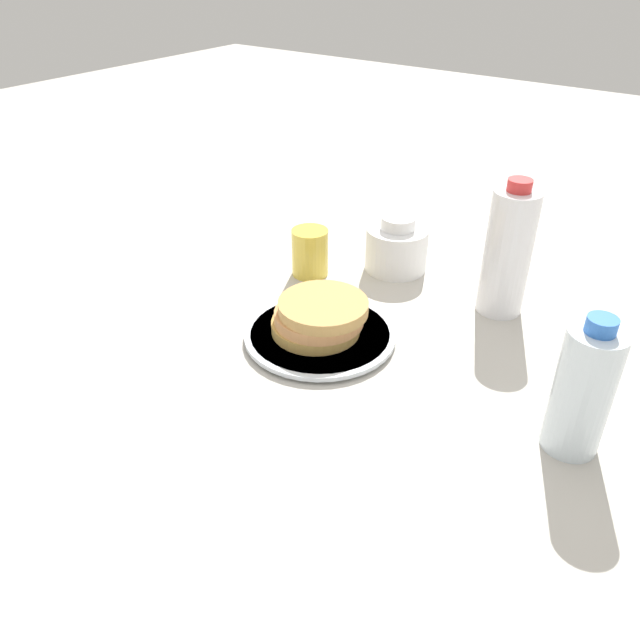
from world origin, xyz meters
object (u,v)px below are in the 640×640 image
object	(u,v)px
pancake_stack	(319,316)
water_bottle_mid	(508,252)
plate	(320,335)
water_bottle_near	(583,390)
cream_jug	(396,247)
juice_glass	(310,252)

from	to	relation	value
pancake_stack	water_bottle_mid	bearing A→B (deg)	141.97
plate	pancake_stack	bearing A→B (deg)	-110.12
pancake_stack	water_bottle_near	xyz separation A→B (m)	(0.01, 0.38, 0.05)
pancake_stack	cream_jug	world-z (taller)	cream_jug
pancake_stack	water_bottle_mid	world-z (taller)	water_bottle_mid
juice_glass	water_bottle_near	size ratio (longest dim) A/B	0.47
water_bottle_mid	pancake_stack	bearing A→B (deg)	-38.03
cream_jug	water_bottle_near	size ratio (longest dim) A/B	0.61
water_bottle_mid	cream_jug	bearing A→B (deg)	-97.07
juice_glass	water_bottle_mid	xyz separation A→B (m)	(-0.08, 0.32, 0.06)
plate	water_bottle_mid	world-z (taller)	water_bottle_mid
plate	juice_glass	world-z (taller)	juice_glass
cream_jug	plate	bearing A→B (deg)	4.99
plate	water_bottle_near	size ratio (longest dim) A/B	1.27
plate	pancake_stack	world-z (taller)	pancake_stack
water_bottle_near	water_bottle_mid	world-z (taller)	water_bottle_mid
plate	pancake_stack	size ratio (longest dim) A/B	1.58
water_bottle_mid	water_bottle_near	bearing A→B (deg)	37.59
cream_jug	pancake_stack	bearing A→B (deg)	4.61
plate	juice_glass	xyz separation A→B (m)	(-0.16, -0.14, 0.04)
plate	water_bottle_near	bearing A→B (deg)	88.63
pancake_stack	water_bottle_near	distance (m)	0.38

